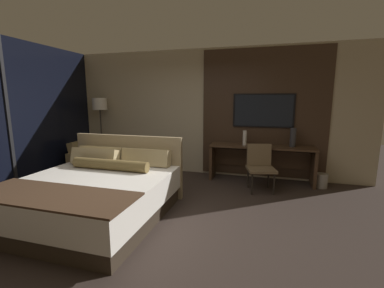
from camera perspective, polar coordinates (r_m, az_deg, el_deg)
name	(u,v)px	position (r m, az deg, el deg)	size (l,w,h in m)	color
ground_plane	(155,222)	(3.83, -8.32, -16.70)	(16.00, 16.00, 0.00)	#332823
wall_back_tv_panel	(209,113)	(5.84, 3.79, 6.92)	(7.20, 0.09, 2.80)	#BCAD8E
wall_left_window	(8,121)	(5.67, -35.73, 4.21)	(0.06, 6.00, 2.80)	black
bed	(95,193)	(4.10, -20.76, -10.20)	(2.05, 2.14, 1.07)	#33281E
desk	(261,156)	(5.55, 15.07, -2.68)	(2.09, 0.51, 0.76)	#422D1E
tv	(263,111)	(5.63, 15.55, 7.16)	(1.25, 0.04, 0.70)	black
desk_chair	(260,163)	(5.02, 14.88, -4.20)	(0.60, 0.60, 0.87)	brown
armchair_by_window	(92,163)	(6.31, -21.42, -3.98)	(0.88, 0.89, 0.78)	olive
floor_lamp	(100,110)	(6.61, -19.76, 7.20)	(0.34, 0.34, 1.73)	#282623
vase_tall	(293,137)	(5.51, 21.51, 1.37)	(0.11, 0.11, 0.38)	#333338
vase_short	(245,138)	(5.42, 11.64, 1.33)	(0.08, 0.08, 0.30)	silver
waste_bin	(322,181)	(5.65, 26.84, -7.27)	(0.22, 0.22, 0.28)	gray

